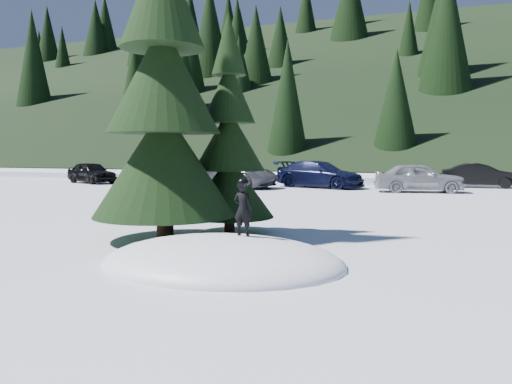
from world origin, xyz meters
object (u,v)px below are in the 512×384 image
(spruce_tall, at_px, (163,93))
(car_5, at_px, (481,176))
(car_1, at_px, (164,171))
(car_2, at_px, (230,174))
(child_skier, at_px, (243,209))
(car_0, at_px, (92,172))
(spruce_short, at_px, (229,148))
(car_3, at_px, (320,174))
(car_4, at_px, (419,177))

(spruce_tall, height_order, car_5, spruce_tall)
(car_1, bearing_deg, car_2, -116.50)
(child_skier, height_order, car_0, child_skier)
(car_1, bearing_deg, car_0, 127.67)
(spruce_short, distance_m, car_0, 21.89)
(spruce_short, bearing_deg, car_2, 112.58)
(car_5, bearing_deg, child_skier, 163.04)
(car_3, xyz_separation_m, car_4, (5.33, -1.45, -0.01))
(car_1, xyz_separation_m, car_4, (16.12, -3.05, -0.02))
(spruce_short, distance_m, car_4, 15.27)
(car_4, xyz_separation_m, car_5, (3.15, 4.47, -0.06))
(spruce_tall, relative_size, car_2, 1.55)
(spruce_tall, relative_size, car_1, 1.87)
(spruce_short, height_order, child_skier, spruce_short)
(car_3, relative_size, car_4, 1.19)
(car_1, relative_size, car_2, 0.83)
(car_0, distance_m, car_3, 14.57)
(car_4, bearing_deg, car_1, 69.00)
(car_1, height_order, car_5, car_1)
(child_skier, bearing_deg, car_2, -62.86)
(car_3, xyz_separation_m, car_5, (8.48, 3.01, -0.07))
(spruce_short, relative_size, car_2, 0.97)
(spruce_tall, bearing_deg, spruce_short, 54.46)
(spruce_tall, height_order, car_0, spruce_tall)
(spruce_tall, bearing_deg, car_0, 131.99)
(child_skier, xyz_separation_m, car_0, (-17.28, 17.92, -0.29))
(car_3, distance_m, car_5, 9.00)
(spruce_tall, xyz_separation_m, car_3, (-0.29, 17.52, -2.57))
(car_2, xyz_separation_m, car_4, (10.01, 0.32, -0.04))
(spruce_tall, height_order, spruce_short, spruce_tall)
(child_skier, distance_m, car_5, 22.73)
(car_2, bearing_deg, car_4, -79.76)
(car_3, height_order, car_4, car_3)
(spruce_short, bearing_deg, car_4, 74.58)
(car_3, height_order, car_5, car_3)
(car_1, xyz_separation_m, car_5, (19.27, 1.42, -0.08))
(spruce_short, xyz_separation_m, car_0, (-15.82, 15.06, -1.42))
(spruce_short, bearing_deg, car_3, 94.56)
(car_2, distance_m, car_5, 14.00)
(spruce_short, bearing_deg, car_0, 136.41)
(child_skier, relative_size, car_2, 0.18)
(spruce_short, relative_size, child_skier, 5.47)
(child_skier, relative_size, car_1, 0.21)
(child_skier, distance_m, car_3, 19.18)
(spruce_short, height_order, car_1, spruce_short)
(child_skier, bearing_deg, car_4, -94.60)
(car_5, bearing_deg, car_1, 91.86)
(child_skier, xyz_separation_m, car_5, (5.73, 21.99, -0.29))
(car_1, xyz_separation_m, car_2, (6.11, -3.37, 0.01))
(car_0, bearing_deg, car_3, -62.36)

